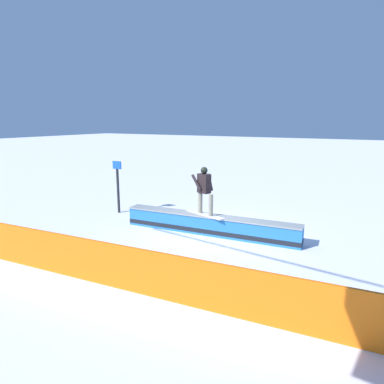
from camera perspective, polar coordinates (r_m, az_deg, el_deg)
name	(u,v)px	position (r m, az deg, el deg)	size (l,w,h in m)	color
ground_plane	(209,234)	(11.01, 2.85, -7.04)	(120.00, 120.00, 0.00)	white
grind_box	(209,225)	(10.92, 2.86, -5.62)	(5.79, 0.94, 0.63)	blue
snowboarder	(204,189)	(10.71, 2.09, 0.54)	(1.51, 0.75, 1.53)	silver
safety_fence	(123,268)	(7.58, -11.46, -12.33)	(13.87, 0.06, 1.00)	orange
trail_marker	(118,185)	(13.54, -12.32, 1.09)	(0.40, 0.10, 2.04)	#262628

